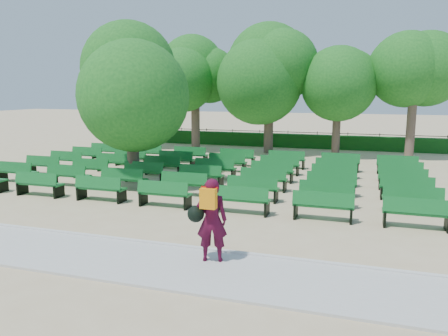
% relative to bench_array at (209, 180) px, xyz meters
% --- Properties ---
extents(ground, '(120.00, 120.00, 0.00)m').
position_rel_bench_array_xyz_m(ground, '(0.16, -1.50, -0.09)').
color(ground, tan).
extents(paving, '(30.00, 2.20, 0.06)m').
position_rel_bench_array_xyz_m(paving, '(0.16, -8.90, -0.06)').
color(paving, beige).
rests_on(paving, ground).
extents(curb, '(30.00, 0.12, 0.10)m').
position_rel_bench_array_xyz_m(curb, '(0.16, -7.75, -0.04)').
color(curb, silver).
rests_on(curb, ground).
extents(hedge, '(26.00, 0.70, 0.90)m').
position_rel_bench_array_xyz_m(hedge, '(0.16, 12.50, 0.36)').
color(hedge, '#155218').
rests_on(hedge, ground).
extents(fence, '(26.00, 0.10, 1.02)m').
position_rel_bench_array_xyz_m(fence, '(0.16, 12.90, -0.09)').
color(fence, black).
rests_on(fence, ground).
extents(tree_line, '(21.80, 6.80, 7.04)m').
position_rel_bench_array_xyz_m(tree_line, '(0.16, 8.50, -0.09)').
color(tree_line, '#206E20').
rests_on(tree_line, ground).
extents(bench_array, '(1.80, 0.57, 1.13)m').
position_rel_bench_array_xyz_m(bench_array, '(0.00, 0.00, 0.00)').
color(bench_array, '#126827').
rests_on(bench_array, ground).
extents(tree_among, '(4.25, 4.25, 5.97)m').
position_rel_bench_array_xyz_m(tree_among, '(-3.17, -0.81, 3.94)').
color(tree_among, brown).
rests_on(tree_among, ground).
extents(person, '(0.94, 0.62, 1.89)m').
position_rel_bench_array_xyz_m(person, '(3.02, -8.36, 0.95)').
color(person, '#410920').
rests_on(person, ground).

